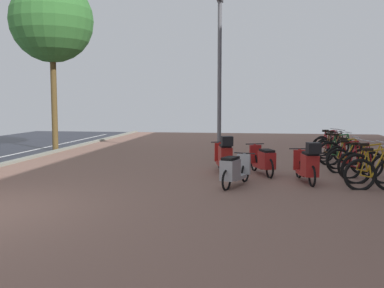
# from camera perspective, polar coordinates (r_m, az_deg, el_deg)

# --- Properties ---
(ground) EXTENTS (21.00, 40.00, 0.13)m
(ground) POSITION_cam_1_polar(r_m,az_deg,el_deg) (7.90, -19.57, -8.91)
(ground) COLOR black
(bicycle_rack_00) EXTENTS (1.36, 0.48, 0.98)m
(bicycle_rack_00) POSITION_cam_1_polar(r_m,az_deg,el_deg) (10.31, 22.45, -3.59)
(bicycle_rack_00) COLOR black
(bicycle_rack_00) RESTS_ON ground
(bicycle_rack_01) EXTENTS (1.40, 0.48, 1.02)m
(bicycle_rack_01) POSITION_cam_1_polar(r_m,az_deg,el_deg) (11.06, 21.99, -2.91)
(bicycle_rack_01) COLOR black
(bicycle_rack_01) RESTS_ON ground
(bicycle_rack_02) EXTENTS (1.25, 0.58, 0.96)m
(bicycle_rack_02) POSITION_cam_1_polar(r_m,az_deg,el_deg) (11.79, 20.88, -2.47)
(bicycle_rack_02) COLOR black
(bicycle_rack_02) RESTS_ON ground
(bicycle_rack_03) EXTENTS (1.30, 0.48, 0.95)m
(bicycle_rack_03) POSITION_cam_1_polar(r_m,az_deg,el_deg) (12.51, 19.66, -2.01)
(bicycle_rack_03) COLOR black
(bicycle_rack_03) RESTS_ON ground
(bicycle_rack_04) EXTENTS (1.31, 0.47, 0.95)m
(bicycle_rack_04) POSITION_cam_1_polar(r_m,az_deg,el_deg) (13.27, 19.45, -1.59)
(bicycle_rack_04) COLOR black
(bicycle_rack_04) RESTS_ON ground
(bicycle_rack_05) EXTENTS (1.41, 0.48, 1.02)m
(bicycle_rack_05) POSITION_cam_1_polar(r_m,az_deg,el_deg) (13.99, 18.53, -1.11)
(bicycle_rack_05) COLOR black
(bicycle_rack_05) RESTS_ON ground
(bicycle_rack_06) EXTENTS (1.31, 0.52, 0.98)m
(bicycle_rack_06) POSITION_cam_1_polar(r_m,az_deg,el_deg) (14.73, 17.72, -0.82)
(bicycle_rack_06) COLOR black
(bicycle_rack_06) RESTS_ON ground
(bicycle_rack_07) EXTENTS (1.35, 0.48, 1.00)m
(bicycle_rack_07) POSITION_cam_1_polar(r_m,az_deg,el_deg) (15.50, 17.90, -0.50)
(bicycle_rack_07) COLOR black
(bicycle_rack_07) RESTS_ON ground
(bicycle_rack_08) EXTENTS (1.35, 0.47, 0.97)m
(bicycle_rack_08) POSITION_cam_1_polar(r_m,az_deg,el_deg) (16.24, 17.36, -0.26)
(bicycle_rack_08) COLOR black
(bicycle_rack_08) RESTS_ON ground
(bicycle_rack_09) EXTENTS (1.21, 0.66, 0.94)m
(bicycle_rack_09) POSITION_cam_1_polar(r_m,az_deg,el_deg) (17.00, 17.20, -0.04)
(bicycle_rack_09) COLOR black
(bicycle_rack_09) RESTS_ON ground
(scooter_near) EXTENTS (0.70, 1.68, 1.04)m
(scooter_near) POSITION_cam_1_polar(r_m,az_deg,el_deg) (11.82, 4.17, -1.49)
(scooter_near) COLOR black
(scooter_near) RESTS_ON ground
(scooter_mid) EXTENTS (0.79, 1.66, 0.78)m
(scooter_mid) POSITION_cam_1_polar(r_m,az_deg,el_deg) (11.61, 9.18, -2.10)
(scooter_mid) COLOR black
(scooter_mid) RESTS_ON ground
(scooter_far) EXTENTS (0.76, 1.55, 0.72)m
(scooter_far) POSITION_cam_1_polar(r_m,az_deg,el_deg) (9.92, 5.38, -3.38)
(scooter_far) COLOR black
(scooter_far) RESTS_ON ground
(scooter_extra) EXTENTS (0.61, 1.65, 1.01)m
(scooter_extra) POSITION_cam_1_polar(r_m,az_deg,el_deg) (10.61, 14.66, -2.50)
(scooter_extra) COLOR black
(scooter_extra) RESTS_ON ground
(lamp_post) EXTENTS (0.20, 0.52, 5.53)m
(lamp_post) POSITION_cam_1_polar(r_m,az_deg,el_deg) (15.78, 3.56, 9.78)
(lamp_post) COLOR slate
(lamp_post) RESTS_ON ground
(street_tree) EXTENTS (3.12, 3.12, 6.49)m
(street_tree) POSITION_cam_1_polar(r_m,az_deg,el_deg) (18.15, -17.58, 14.80)
(street_tree) COLOR brown
(street_tree) RESTS_ON ground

